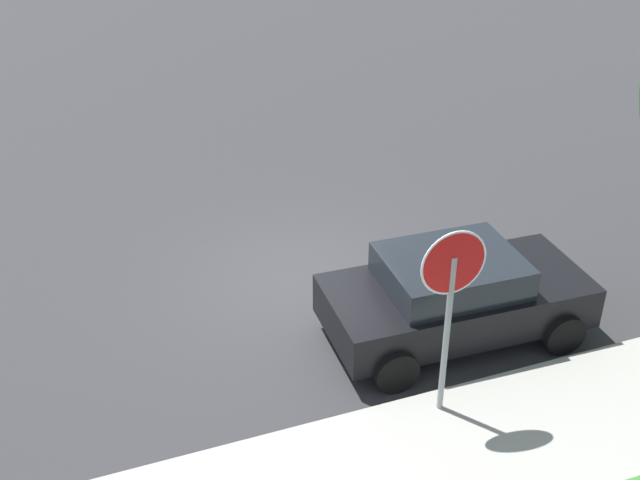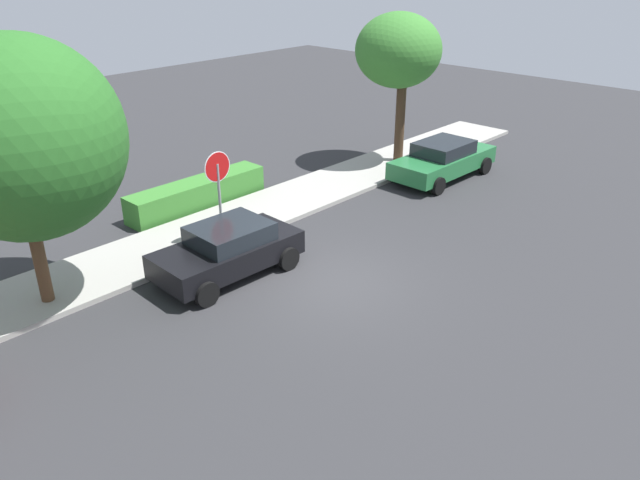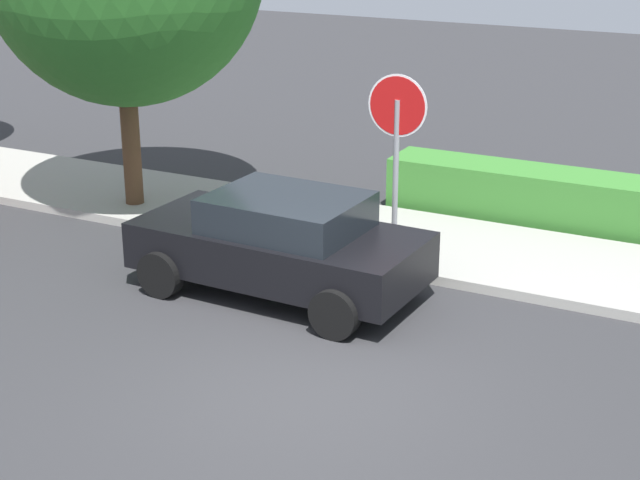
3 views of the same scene
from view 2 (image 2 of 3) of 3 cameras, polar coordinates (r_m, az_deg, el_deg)
ground_plane at (r=16.23m, az=1.14°, el=-3.83°), size 60.00×60.00×0.00m
sidewalk_curb at (r=19.37m, az=-9.39°, el=1.11°), size 32.00×2.60×0.14m
stop_sign at (r=17.62m, az=-9.28°, el=5.33°), size 0.87×0.08×2.83m
parked_car_black at (r=16.43m, az=-8.40°, el=-0.87°), size 3.97×2.10×1.40m
parked_car_green at (r=23.74m, az=11.17°, el=7.24°), size 4.59×2.08×1.41m
street_tree_mid_block at (r=15.08m, az=-25.51°, el=8.28°), size 4.41×4.41×6.37m
street_tree_far at (r=24.27m, az=7.18°, el=16.73°), size 3.22×3.22×5.77m
front_yard_hedge at (r=21.11m, az=-11.14°, el=4.16°), size 5.01×0.99×0.91m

